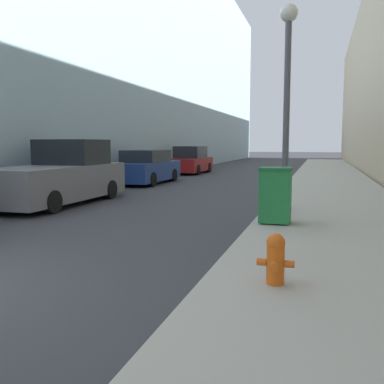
{
  "coord_description": "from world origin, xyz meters",
  "views": [
    {
      "loc": [
        5.3,
        -3.47,
        1.88
      ],
      "look_at": [
        -1.03,
        17.59,
        -0.6
      ],
      "focal_mm": 40.0,
      "sensor_mm": 36.0,
      "label": 1
    }
  ],
  "objects_px": {
    "fire_hydrant": "(275,258)",
    "parked_sedan_near": "(146,168)",
    "trash_bin": "(275,195)",
    "parked_sedan_far": "(191,161)",
    "pickup_truck": "(59,177)",
    "lamppost": "(287,87)"
  },
  "relations": [
    {
      "from": "fire_hydrant",
      "to": "parked_sedan_near",
      "type": "height_order",
      "value": "parked_sedan_near"
    },
    {
      "from": "trash_bin",
      "to": "parked_sedan_far",
      "type": "height_order",
      "value": "parked_sedan_far"
    },
    {
      "from": "trash_bin",
      "to": "pickup_truck",
      "type": "xyz_separation_m",
      "value": [
        -6.97,
        2.21,
        0.08
      ]
    },
    {
      "from": "fire_hydrant",
      "to": "trash_bin",
      "type": "height_order",
      "value": "trash_bin"
    },
    {
      "from": "trash_bin",
      "to": "lamppost",
      "type": "height_order",
      "value": "lamppost"
    },
    {
      "from": "trash_bin",
      "to": "parked_sedan_near",
      "type": "height_order",
      "value": "parked_sedan_near"
    },
    {
      "from": "parked_sedan_far",
      "to": "trash_bin",
      "type": "bearing_deg",
      "value": -67.17
    },
    {
      "from": "fire_hydrant",
      "to": "pickup_truck",
      "type": "xyz_separation_m",
      "value": [
        -7.41,
        6.43,
        0.38
      ]
    },
    {
      "from": "trash_bin",
      "to": "parked_sedan_far",
      "type": "bearing_deg",
      "value": 112.83
    },
    {
      "from": "trash_bin",
      "to": "parked_sedan_near",
      "type": "relative_size",
      "value": 0.26
    },
    {
      "from": "parked_sedan_far",
      "to": "fire_hydrant",
      "type": "bearing_deg",
      "value": -70.36
    },
    {
      "from": "parked_sedan_far",
      "to": "parked_sedan_near",
      "type": "bearing_deg",
      "value": -89.89
    },
    {
      "from": "fire_hydrant",
      "to": "pickup_truck",
      "type": "bearing_deg",
      "value": 139.03
    },
    {
      "from": "trash_bin",
      "to": "parked_sedan_near",
      "type": "distance_m",
      "value": 11.79
    },
    {
      "from": "trash_bin",
      "to": "pickup_truck",
      "type": "height_order",
      "value": "pickup_truck"
    },
    {
      "from": "parked_sedan_near",
      "to": "parked_sedan_far",
      "type": "bearing_deg",
      "value": 90.11
    },
    {
      "from": "trash_bin",
      "to": "parked_sedan_near",
      "type": "bearing_deg",
      "value": 126.76
    },
    {
      "from": "fire_hydrant",
      "to": "pickup_truck",
      "type": "relative_size",
      "value": 0.12
    },
    {
      "from": "lamppost",
      "to": "parked_sedan_far",
      "type": "distance_m",
      "value": 16.5
    },
    {
      "from": "pickup_truck",
      "to": "parked_sedan_far",
      "type": "bearing_deg",
      "value": 90.38
    },
    {
      "from": "parked_sedan_near",
      "to": "parked_sedan_far",
      "type": "relative_size",
      "value": 1.04
    },
    {
      "from": "lamppost",
      "to": "parked_sedan_far",
      "type": "bearing_deg",
      "value": 115.84
    }
  ]
}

